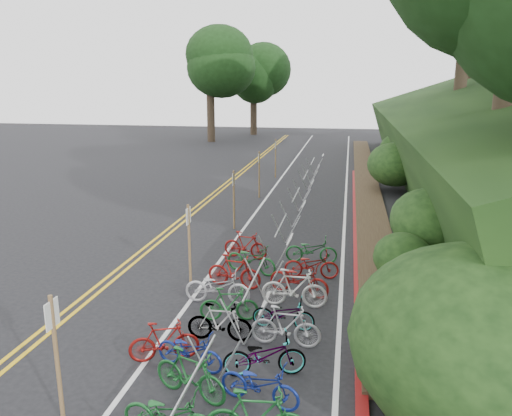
# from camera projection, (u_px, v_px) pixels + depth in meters

# --- Properties ---
(ground) EXTENTS (120.00, 120.00, 0.00)m
(ground) POSITION_uv_depth(u_px,v_px,m) (93.00, 369.00, 10.79)
(ground) COLOR black
(ground) RESTS_ON ground
(road_markings) EXTENTS (7.47, 80.00, 0.01)m
(road_markings) POSITION_uv_depth(u_px,v_px,m) (230.00, 235.00, 20.30)
(road_markings) COLOR gold
(road_markings) RESTS_ON ground
(red_curb) EXTENTS (0.25, 28.00, 0.10)m
(red_curb) POSITION_uv_depth(u_px,v_px,m) (356.00, 227.00, 21.20)
(red_curb) COLOR maroon
(red_curb) RESTS_ON ground
(embankment) EXTENTS (14.30, 48.14, 9.11)m
(embankment) POSITION_uv_depth(u_px,v_px,m) (499.00, 151.00, 26.01)
(embankment) COLOR black
(embankment) RESTS_ON ground
(bike_rack_front) EXTENTS (1.11, 2.84, 1.11)m
(bike_rack_front) POSITION_uv_depth(u_px,v_px,m) (194.00, 389.00, 8.72)
(bike_rack_front) COLOR #A0A2A6
(bike_rack_front) RESTS_ON ground
(bike_racks_rest) EXTENTS (1.14, 23.00, 1.17)m
(bike_racks_rest) POSITION_uv_depth(u_px,v_px,m) (296.00, 201.00, 22.44)
(bike_racks_rest) COLOR #A0A2A6
(bike_racks_rest) RESTS_ON ground
(signpost_near) EXTENTS (0.08, 0.40, 2.49)m
(signpost_near) POSITION_uv_depth(u_px,v_px,m) (56.00, 351.00, 8.78)
(signpost_near) COLOR brown
(signpost_near) RESTS_ON ground
(signposts_rest) EXTENTS (0.08, 18.40, 2.50)m
(signposts_rest) POSITION_uv_depth(u_px,v_px,m) (248.00, 182.00, 23.68)
(signposts_rest) COLOR brown
(signposts_rest) RESTS_ON ground
(bike_front) EXTENTS (0.99, 1.62, 0.94)m
(bike_front) POSITION_uv_depth(u_px,v_px,m) (164.00, 341.00, 11.03)
(bike_front) COLOR maroon
(bike_front) RESTS_ON ground
(bike_valet) EXTENTS (3.35, 12.37, 1.10)m
(bike_valet) POSITION_uv_depth(u_px,v_px,m) (253.00, 315.00, 12.24)
(bike_valet) COLOR slate
(bike_valet) RESTS_ON ground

